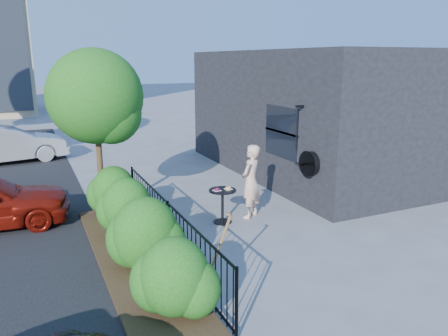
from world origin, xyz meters
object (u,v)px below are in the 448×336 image
cafe_table (223,200)px  woman (251,181)px  patio_tree (99,102)px  car_silver (7,145)px  shovel (216,259)px

cafe_table → woman: woman is taller
patio_tree → woman: 4.00m
woman → car_silver: 10.37m
woman → car_silver: size_ratio=0.43×
patio_tree → car_silver: (-2.30, 7.25, -2.08)m
woman → car_silver: (-5.47, 8.81, -0.21)m
cafe_table → car_silver: car_silver is taller
patio_tree → woman: (3.17, -1.56, -1.87)m
cafe_table → car_silver: (-4.70, 8.88, 0.13)m
woman → shovel: (-2.19, -2.95, -0.28)m
patio_tree → cafe_table: size_ratio=4.60×
cafe_table → woman: (0.77, 0.07, 0.34)m
patio_tree → woman: size_ratio=2.21×
patio_tree → shovel: bearing=-77.7°
cafe_table → patio_tree: bearing=145.7°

